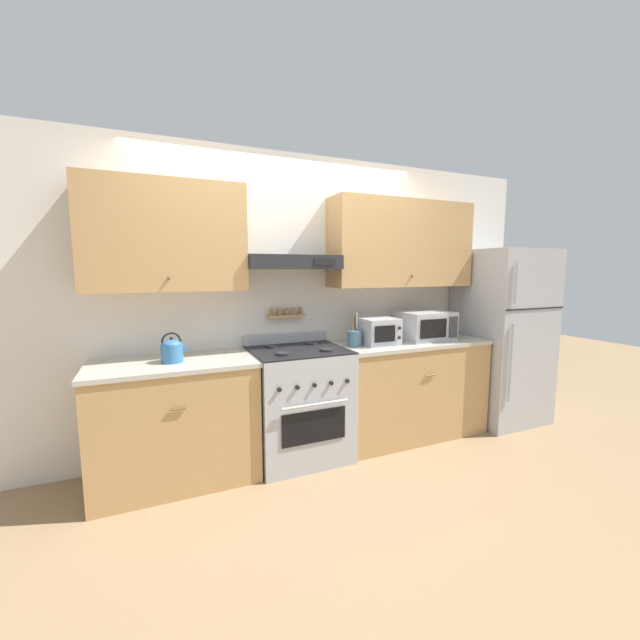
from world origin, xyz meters
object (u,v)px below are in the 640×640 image
Objects in this scene: tea_kettle at (172,350)px; toaster_oven at (378,331)px; refrigerator at (501,336)px; stove_range at (299,403)px; microwave at (426,326)px; utensil_crock at (354,338)px.

toaster_oven reaches higher than tea_kettle.
refrigerator is 5.62× the size of toaster_oven.
tea_kettle reaches higher than stove_range.
microwave is (2.25, 0.02, 0.04)m from tea_kettle.
toaster_oven is (-0.53, -0.02, -0.02)m from microwave.
microwave is at bearing 1.32° from utensil_crock.
stove_range is 0.73m from utensil_crock.
refrigerator is 3.19m from tea_kettle.
stove_range is 1.10m from tea_kettle.
tea_kettle is 0.70× the size of toaster_oven.
utensil_crock is at bearing -0.67° from stove_range.
refrigerator reaches higher than utensil_crock.
refrigerator is at bearing -3.08° from microwave.
utensil_crock is 0.93× the size of toaster_oven.
refrigerator is at bearing -0.99° from stove_range.
tea_kettle is at bearing 179.94° from toaster_oven.
toaster_oven is at bearing -0.06° from tea_kettle.
microwave is at bearing 2.09° from toaster_oven.
toaster_oven is at bearing 178.80° from refrigerator.
utensil_crock is at bearing -178.68° from microwave.
utensil_crock reaches higher than microwave.
toaster_oven is at bearing -177.91° from microwave.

